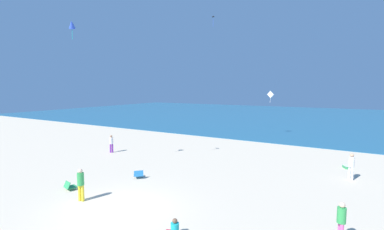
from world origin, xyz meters
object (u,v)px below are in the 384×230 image
object	(u,v)px
person_1	(81,182)
person_3	(341,219)
person_5	(351,165)
person_2	(111,143)
kite_blue	(72,25)
beach_chair_far_right	(70,186)
kite_black	(213,17)
person_4	(174,229)
kite_white	(270,95)
cooler_box	(346,167)
beach_chair_far_left	(139,174)

from	to	relation	value
person_1	person_3	world-z (taller)	person_1
person_3	person_5	distance (m)	8.44
person_1	person_2	size ratio (longest dim) A/B	1.07
kite_blue	beach_chair_far_right	bearing A→B (deg)	-43.61
beach_chair_far_right	kite_black	xyz separation A→B (m)	(-0.28, 19.45, 13.92)
person_2	person_4	size ratio (longest dim) A/B	2.30
person_4	kite_black	bearing A→B (deg)	-86.77
person_3	kite_black	bearing A→B (deg)	-72.66
kite_white	kite_blue	world-z (taller)	kite_blue
beach_chair_far_right	person_5	size ratio (longest dim) A/B	0.42
person_2	kite_blue	world-z (taller)	kite_blue
person_3	kite_white	xyz separation A→B (m)	(-8.35, 22.21, 4.18)
cooler_box	person_1	distance (m)	18.18
person_2	person_4	xyz separation A→B (m)	(12.82, -8.67, -0.68)
cooler_box	person_1	world-z (taller)	person_1
beach_chair_far_right	cooler_box	xyz separation A→B (m)	(13.85, 13.00, -0.12)
beach_chair_far_right	kite_black	bearing A→B (deg)	12.71
person_4	kite_black	xyz separation A→B (m)	(-8.24, 20.40, 13.90)
beach_chair_far_right	person_4	distance (m)	8.01
person_3	kite_blue	size ratio (longest dim) A/B	1.22
beach_chair_far_right	kite_blue	xyz separation A→B (m)	(-2.67, 2.55, 9.95)
cooler_box	person_3	xyz separation A→B (m)	(-0.10, -11.19, 0.81)
person_1	kite_blue	size ratio (longest dim) A/B	1.30
cooler_box	person_4	distance (m)	15.14
beach_chair_far_left	beach_chair_far_right	bearing A→B (deg)	104.67
kite_white	cooler_box	bearing A→B (deg)	-52.53
person_5	beach_chair_far_right	bearing A→B (deg)	-19.16
person_4	person_5	size ratio (longest dim) A/B	0.41
person_1	kite_black	world-z (taller)	kite_black
beach_chair_far_right	kite_black	distance (m)	23.92
person_5	kite_blue	xyz separation A→B (m)	(-16.79, -7.70, 9.18)
person_3	cooler_box	bearing A→B (deg)	-111.68
kite_blue	person_1	bearing A→B (deg)	-35.10
cooler_box	kite_blue	bearing A→B (deg)	-147.68
person_3	kite_white	world-z (taller)	kite_white
beach_chair_far_left	kite_blue	distance (m)	11.05
beach_chair_far_left	person_2	bearing A→B (deg)	13.85
cooler_box	person_1	size ratio (longest dim) A/B	0.37
kite_white	kite_black	xyz separation A→B (m)	(-5.68, -4.57, 9.05)
beach_chair_far_left	person_5	xyz separation A→B (m)	(12.04, 6.67, 0.75)
person_5	kite_black	distance (m)	21.56
cooler_box	person_2	xyz separation A→B (m)	(-18.71, -5.28, 0.82)
person_4	person_5	world-z (taller)	person_5
beach_chair_far_left	kite_white	bearing A→B (deg)	-54.53
cooler_box	kite_black	xyz separation A→B (m)	(-14.13, 6.45, 14.04)
cooler_box	kite_black	size ratio (longest dim) A/B	0.53
person_3	person_2	bearing A→B (deg)	-38.79
beach_chair_far_left	kite_black	distance (m)	21.23
person_1	kite_black	distance (m)	24.14
beach_chair_far_right	person_1	world-z (taller)	person_1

